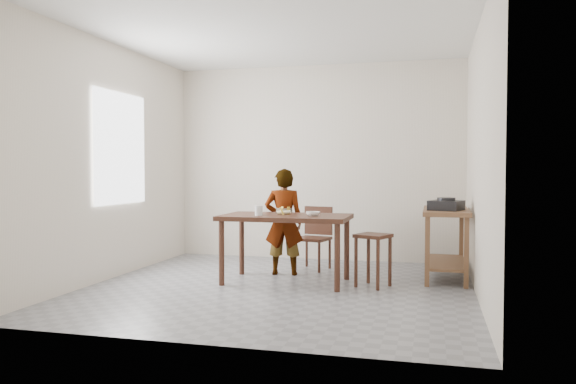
% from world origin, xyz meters
% --- Properties ---
extents(floor, '(4.00, 4.00, 0.04)m').
position_xyz_m(floor, '(0.00, 0.00, -0.02)').
color(floor, gray).
rests_on(floor, ground).
extents(ceiling, '(4.00, 4.00, 0.04)m').
position_xyz_m(ceiling, '(0.00, 0.00, 2.72)').
color(ceiling, white).
rests_on(ceiling, wall_back).
extents(wall_back, '(4.00, 0.04, 2.70)m').
position_xyz_m(wall_back, '(0.00, 2.02, 1.35)').
color(wall_back, silver).
rests_on(wall_back, ground).
extents(wall_front, '(4.00, 0.04, 2.70)m').
position_xyz_m(wall_front, '(0.00, -2.02, 1.35)').
color(wall_front, silver).
rests_on(wall_front, ground).
extents(wall_left, '(0.04, 4.00, 2.70)m').
position_xyz_m(wall_left, '(-2.02, 0.00, 1.35)').
color(wall_left, silver).
rests_on(wall_left, ground).
extents(wall_right, '(0.04, 4.00, 2.70)m').
position_xyz_m(wall_right, '(2.02, 0.00, 1.35)').
color(wall_right, silver).
rests_on(wall_right, ground).
extents(window_pane, '(0.02, 1.10, 1.30)m').
position_xyz_m(window_pane, '(-1.97, 0.20, 1.50)').
color(window_pane, white).
rests_on(window_pane, wall_left).
extents(dining_table, '(1.40, 0.80, 0.75)m').
position_xyz_m(dining_table, '(0.00, 0.30, 0.38)').
color(dining_table, '#3D2116').
rests_on(dining_table, floor).
extents(prep_counter, '(0.50, 1.20, 0.80)m').
position_xyz_m(prep_counter, '(1.72, 1.00, 0.40)').
color(prep_counter, brown).
rests_on(prep_counter, floor).
extents(child, '(0.50, 0.37, 1.26)m').
position_xyz_m(child, '(-0.14, 0.75, 0.63)').
color(child, white).
rests_on(child, floor).
extents(dining_chair, '(0.45, 0.45, 0.78)m').
position_xyz_m(dining_chair, '(0.12, 1.16, 0.39)').
color(dining_chair, '#3D2116').
rests_on(dining_chair, floor).
extents(stool, '(0.42, 0.42, 0.56)m').
position_xyz_m(stool, '(0.96, 0.31, 0.28)').
color(stool, '#3D2116').
rests_on(stool, floor).
extents(glass_tumbler, '(0.10, 0.10, 0.11)m').
position_xyz_m(glass_tumbler, '(-0.26, 0.15, 0.80)').
color(glass_tumbler, white).
rests_on(glass_tumbler, dining_table).
extents(small_bowl, '(0.20, 0.20, 0.05)m').
position_xyz_m(small_bowl, '(0.32, 0.23, 0.77)').
color(small_bowl, white).
rests_on(small_bowl, dining_table).
extents(banana, '(0.18, 0.13, 0.06)m').
position_xyz_m(banana, '(-0.03, 0.35, 0.78)').
color(banana, '#FCD652').
rests_on(banana, dining_table).
extents(serving_bowl, '(0.22, 0.22, 0.05)m').
position_xyz_m(serving_bowl, '(1.70, 1.18, 0.82)').
color(serving_bowl, white).
rests_on(serving_bowl, prep_counter).
extents(gas_burner, '(0.42, 0.42, 0.11)m').
position_xyz_m(gas_burner, '(1.72, 0.77, 0.85)').
color(gas_burner, black).
rests_on(gas_burner, prep_counter).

